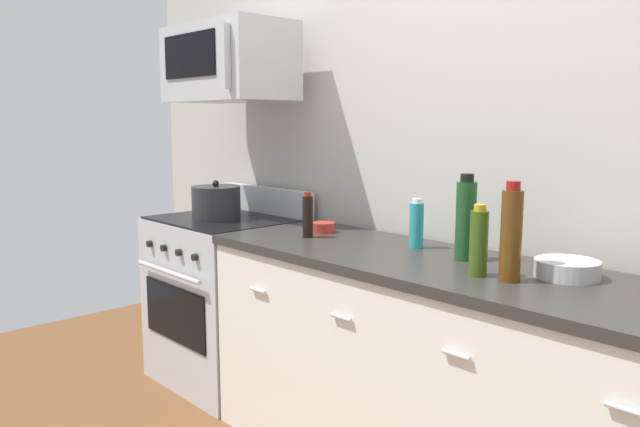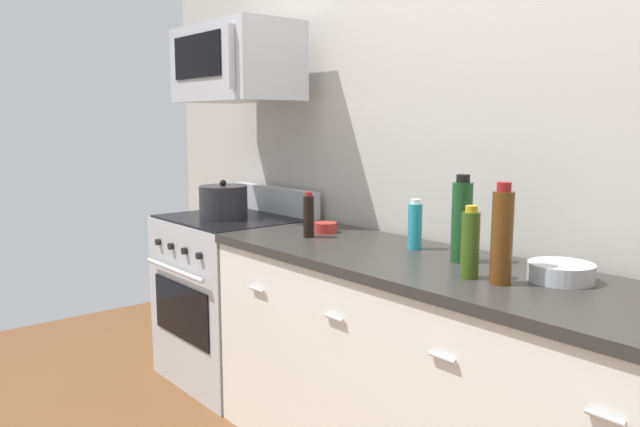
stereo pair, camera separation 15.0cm
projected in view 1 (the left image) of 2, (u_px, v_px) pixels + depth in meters
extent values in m
cube|color=#B7B2A8|center=(513.00, 145.00, 2.52)|extent=(5.30, 0.10, 2.70)
cube|color=silver|center=(447.00, 385.00, 2.37)|extent=(2.18, 0.62, 0.88)
cube|color=#2D2B28|center=(450.00, 269.00, 2.31)|extent=(2.21, 0.65, 0.04)
cylinder|color=silver|center=(258.00, 290.00, 2.67)|extent=(0.10, 0.02, 0.02)
cylinder|color=silver|center=(341.00, 317.00, 2.30)|extent=(0.10, 0.02, 0.02)
cylinder|color=silver|center=(456.00, 355.00, 1.93)|extent=(0.10, 0.02, 0.02)
cylinder|color=silver|center=(625.00, 410.00, 1.56)|extent=(0.10, 0.02, 0.02)
cube|color=#B7BABF|center=(226.00, 301.00, 3.44)|extent=(0.76, 0.64, 0.91)
cube|color=black|center=(175.00, 314.00, 3.22)|extent=(0.58, 0.01, 0.30)
cylinder|color=#B7BABF|center=(168.00, 272.00, 3.17)|extent=(0.61, 0.02, 0.02)
cube|color=#B7BABF|center=(266.00, 201.00, 3.56)|extent=(0.76, 0.06, 0.16)
cube|color=black|center=(224.00, 219.00, 3.37)|extent=(0.73, 0.61, 0.01)
cylinder|color=black|center=(149.00, 244.00, 3.33)|extent=(0.04, 0.02, 0.04)
cylinder|color=black|center=(163.00, 248.00, 3.22)|extent=(0.04, 0.02, 0.04)
cylinder|color=black|center=(179.00, 252.00, 3.11)|extent=(0.04, 0.02, 0.04)
cylinder|color=black|center=(195.00, 257.00, 3.00)|extent=(0.04, 0.02, 0.04)
cube|color=#B7BABF|center=(229.00, 63.00, 3.28)|extent=(0.74, 0.40, 0.40)
cube|color=black|center=(189.00, 55.00, 3.18)|extent=(0.48, 0.01, 0.22)
cube|color=#B7BABF|center=(226.00, 56.00, 2.92)|extent=(0.02, 0.04, 0.30)
cylinder|color=teal|center=(416.00, 226.00, 2.57)|extent=(0.06, 0.06, 0.19)
cylinder|color=white|center=(417.00, 201.00, 2.56)|extent=(0.04, 0.04, 0.02)
cylinder|color=#385114|center=(479.00, 244.00, 2.10)|extent=(0.06, 0.06, 0.22)
cylinder|color=#B29919|center=(480.00, 208.00, 2.08)|extent=(0.04, 0.04, 0.02)
cylinder|color=#59330F|center=(511.00, 236.00, 2.03)|extent=(0.07, 0.07, 0.30)
cylinder|color=maroon|center=(513.00, 186.00, 2.00)|extent=(0.05, 0.05, 0.03)
cylinder|color=#19471E|center=(465.00, 221.00, 2.34)|extent=(0.08, 0.08, 0.30)
cylinder|color=black|center=(467.00, 178.00, 2.32)|extent=(0.05, 0.05, 0.03)
cylinder|color=black|center=(308.00, 217.00, 2.81)|extent=(0.05, 0.05, 0.19)
cylinder|color=maroon|center=(308.00, 194.00, 2.79)|extent=(0.03, 0.03, 0.02)
cylinder|color=#B72D28|center=(323.00, 227.00, 2.95)|extent=(0.11, 0.11, 0.05)
torus|color=#B72D28|center=(323.00, 223.00, 2.94)|extent=(0.11, 0.11, 0.01)
cylinder|color=#B72D28|center=(323.00, 231.00, 2.95)|extent=(0.06, 0.06, 0.01)
cylinder|color=#B2B5BA|center=(567.00, 269.00, 2.09)|extent=(0.22, 0.22, 0.06)
torus|color=#B2B5BA|center=(567.00, 262.00, 2.08)|extent=(0.22, 0.22, 0.01)
cylinder|color=#B2B5BA|center=(566.00, 276.00, 2.09)|extent=(0.12, 0.12, 0.01)
cylinder|color=#262628|center=(216.00, 203.00, 3.32)|extent=(0.26, 0.26, 0.18)
sphere|color=black|center=(216.00, 184.00, 3.31)|extent=(0.04, 0.04, 0.04)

